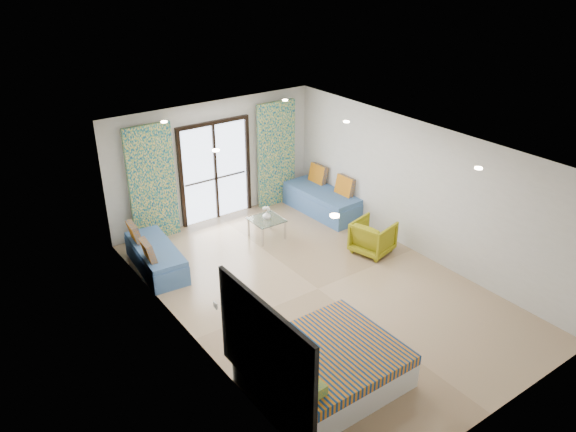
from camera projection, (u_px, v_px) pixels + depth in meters
floor at (318, 289)px, 10.27m from camera, size 5.00×7.50×0.01m
ceiling at (322, 148)px, 9.09m from camera, size 5.00×7.50×0.01m
wall_back at (214, 161)px, 12.43m from camera, size 5.00×0.01×2.70m
wall_front at (508, 333)px, 6.94m from camera, size 5.00×0.01×2.70m
wall_left at (189, 266)px, 8.37m from camera, size 0.01×7.50×2.70m
wall_right at (419, 190)px, 10.99m from camera, size 0.01×7.50×2.70m
balcony_door at (215, 166)px, 12.44m from camera, size 1.76×0.08×2.28m
balcony_rail at (216, 178)px, 12.59m from camera, size 1.52×0.03×0.04m
curtain_left at (152, 184)px, 11.52m from camera, size 1.00×0.10×2.50m
curtain_right at (276, 154)px, 13.15m from camera, size 1.00×0.10×2.50m
downlight_a at (335, 216)px, 6.91m from camera, size 0.12×0.12×0.02m
downlight_b at (479, 168)px, 8.38m from camera, size 0.12×0.12×0.02m
downlight_c at (216, 150)px, 9.10m from camera, size 0.12×0.12×0.02m
downlight_d at (346, 122)px, 10.57m from camera, size 0.12×0.12×0.02m
downlight_e at (164, 122)px, 10.57m from camera, size 0.12×0.12×0.02m
downlight_f at (285, 100)px, 12.04m from camera, size 0.12×0.12×0.02m
headboard at (264, 352)px, 7.08m from camera, size 0.06×2.10×1.50m
switch_plate at (215, 305)px, 7.99m from camera, size 0.02×0.10×0.10m
bed at (323, 367)px, 7.92m from camera, size 2.07×1.69×0.71m
daybed_left at (155, 257)px, 10.78m from camera, size 0.84×1.83×0.88m
daybed_right at (322, 200)px, 13.09m from camera, size 0.86×2.03×0.99m
coffee_table at (267, 221)px, 11.92m from camera, size 0.66×0.66×0.75m
vase at (267, 215)px, 11.86m from camera, size 0.19×0.20×0.18m
armchair at (373, 235)px, 11.35m from camera, size 0.85×0.88×0.76m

